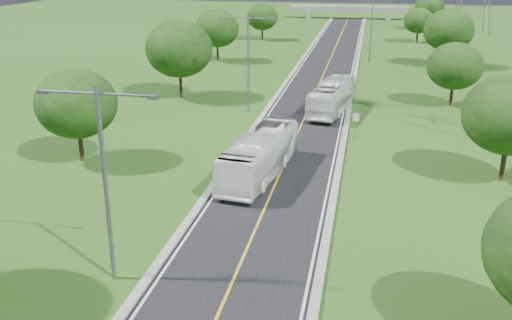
{
  "coord_description": "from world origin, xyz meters",
  "views": [
    {
      "loc": [
        5.99,
        -11.35,
        15.52
      ],
      "look_at": [
        -0.76,
        22.63,
        3.0
      ],
      "focal_mm": 40.0,
      "sensor_mm": 36.0,
      "label": 1
    }
  ],
  "objects": [
    {
      "name": "tree_re",
      "position": [
        14.5,
        100.0,
        4.02
      ],
      "size": [
        5.46,
        5.46,
        6.35
      ],
      "color": "black",
      "rests_on": "ground"
    },
    {
      "name": "tree_rf",
      "position": [
        18.0,
        120.0,
        4.64
      ],
      "size": [
        6.3,
        6.3,
        7.33
      ],
      "color": "black",
      "rests_on": "ground"
    },
    {
      "name": "tree_rb",
      "position": [
        16.0,
        30.0,
        4.95
      ],
      "size": [
        6.72,
        6.72,
        7.82
      ],
      "color": "black",
      "rests_on": "ground"
    },
    {
      "name": "tree_rd",
      "position": [
        17.0,
        76.0,
        5.27
      ],
      "size": [
        7.14,
        7.14,
        8.3
      ],
      "color": "black",
      "rests_on": "ground"
    },
    {
      "name": "tree_ld",
      "position": [
        -17.0,
        74.0,
        4.95
      ],
      "size": [
        6.72,
        6.72,
        7.82
      ],
      "color": "black",
      "rests_on": "ground"
    },
    {
      "name": "road",
      "position": [
        0.0,
        66.0,
        0.03
      ],
      "size": [
        8.0,
        150.0,
        0.06
      ],
      "primitive_type": "cube",
      "color": "black",
      "rests_on": "ground"
    },
    {
      "name": "curb_left",
      "position": [
        -4.25,
        66.0,
        0.11
      ],
      "size": [
        0.5,
        150.0,
        0.22
      ],
      "primitive_type": "cube",
      "color": "gray",
      "rests_on": "ground"
    },
    {
      "name": "tree_lc",
      "position": [
        -15.0,
        50.0,
        5.58
      ],
      "size": [
        7.56,
        7.56,
        8.79
      ],
      "color": "black",
      "rests_on": "ground"
    },
    {
      "name": "tree_rc",
      "position": [
        15.0,
        52.0,
        4.33
      ],
      "size": [
        5.88,
        5.88,
        6.84
      ],
      "color": "black",
      "rests_on": "ground"
    },
    {
      "name": "bus_inbound",
      "position": [
        -1.42,
        27.35,
        1.68
      ],
      "size": [
        4.23,
        11.87,
        3.23
      ],
      "primitive_type": "imported",
      "rotation": [
        0.0,
        0.0,
        -0.13
      ],
      "color": "white",
      "rests_on": "road"
    },
    {
      "name": "tree_lb",
      "position": [
        -16.0,
        28.0,
        4.64
      ],
      "size": [
        6.3,
        6.3,
        7.33
      ],
      "color": "black",
      "rests_on": "ground"
    },
    {
      "name": "tree_le",
      "position": [
        -14.5,
        98.0,
        4.33
      ],
      "size": [
        5.88,
        5.88,
        6.84
      ],
      "color": "black",
      "rests_on": "ground"
    },
    {
      "name": "streetlight_mid_left",
      "position": [
        -6.0,
        45.0,
        5.94
      ],
      "size": [
        5.9,
        0.25,
        10.0
      ],
      "color": "slate",
      "rests_on": "ground"
    },
    {
      "name": "speed_limit_sign",
      "position": [
        5.2,
        37.98,
        1.6
      ],
      "size": [
        0.55,
        0.09,
        2.4
      ],
      "color": "slate",
      "rests_on": "ground"
    },
    {
      "name": "bus_outbound",
      "position": [
        2.48,
        46.76,
        1.66
      ],
      "size": [
        4.37,
        11.73,
        3.19
      ],
      "primitive_type": "imported",
      "rotation": [
        0.0,
        0.0,
        2.99
      ],
      "color": "white",
      "rests_on": "road"
    },
    {
      "name": "ground",
      "position": [
        0.0,
        60.0,
        0.0
      ],
      "size": [
        260.0,
        260.0,
        0.0
      ],
      "primitive_type": "plane",
      "color": "#244B15",
      "rests_on": "ground"
    },
    {
      "name": "streetlight_near_left",
      "position": [
        -6.0,
        12.0,
        5.94
      ],
      "size": [
        5.9,
        0.25,
        10.0
      ],
      "color": "slate",
      "rests_on": "ground"
    },
    {
      "name": "overpass",
      "position": [
        0.0,
        140.0,
        2.41
      ],
      "size": [
        30.0,
        3.0,
        3.2
      ],
      "color": "gray",
      "rests_on": "ground"
    },
    {
      "name": "streetlight_far_right",
      "position": [
        6.0,
        78.0,
        5.94
      ],
      "size": [
        5.9,
        0.25,
        10.0
      ],
      "color": "slate",
      "rests_on": "ground"
    },
    {
      "name": "curb_right",
      "position": [
        4.25,
        66.0,
        0.11
      ],
      "size": [
        0.5,
        150.0,
        0.22
      ],
      "primitive_type": "cube",
      "color": "gray",
      "rests_on": "ground"
    }
  ]
}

